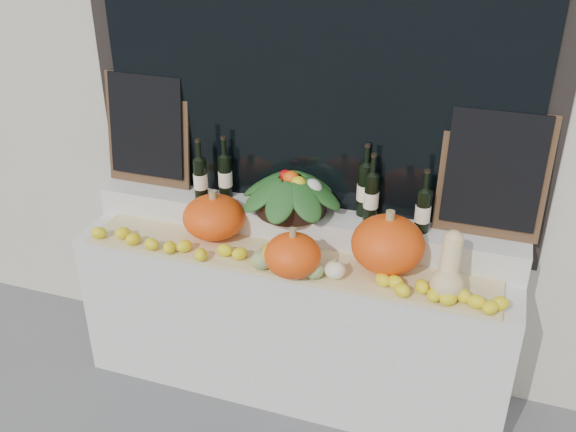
{
  "coord_description": "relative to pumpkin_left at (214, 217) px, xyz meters",
  "views": [
    {
      "loc": [
        0.89,
        -1.17,
        2.6
      ],
      "look_at": [
        0.0,
        1.45,
        1.12
      ],
      "focal_mm": 40.0,
      "sensor_mm": 36.0,
      "label": 1
    }
  ],
  "objects": [
    {
      "name": "chalkboard_left",
      "position": [
        -0.5,
        0.24,
        0.35
      ],
      "size": [
        0.5,
        0.1,
        0.62
      ],
      "rotation": [
        -0.12,
        0.0,
        0.0
      ],
      "color": "#4C331E",
      "rests_on": "rear_tier"
    },
    {
      "name": "decorative_gourds",
      "position": [
        0.49,
        -0.2,
        -0.06
      ],
      "size": [
        0.46,
        0.14,
        0.16
      ],
      "color": "#30681F",
      "rests_on": "straw_bedding"
    },
    {
      "name": "pumpkin_right",
      "position": [
        0.92,
        -0.03,
        0.03
      ],
      "size": [
        0.41,
        0.41,
        0.28
      ],
      "primitive_type": "ellipsoid",
      "rotation": [
        0.0,
        0.0,
        0.17
      ],
      "color": "#FD500D",
      "rests_on": "straw_bedding"
    },
    {
      "name": "produce_bowl",
      "position": [
        0.37,
        0.16,
        0.13
      ],
      "size": [
        0.57,
        0.57,
        0.23
      ],
      "color": "black",
      "rests_on": "rear_tier"
    },
    {
      "name": "butternut_squash",
      "position": [
        1.22,
        -0.15,
        0.01
      ],
      "size": [
        0.15,
        0.21,
        0.29
      ],
      "color": "#EBCA8A",
      "rests_on": "straw_bedding"
    },
    {
      "name": "lemon_heap",
      "position": [
        0.42,
        -0.21,
        -0.08
      ],
      "size": [
        2.2,
        0.16,
        0.06
      ],
      "primitive_type": null,
      "color": "yellow",
      "rests_on": "straw_bedding"
    },
    {
      "name": "rear_tier",
      "position": [
        0.42,
        0.18,
        -0.06
      ],
      "size": [
        2.3,
        0.25,
        0.16
      ],
      "primitive_type": "cube",
      "color": "silver",
      "rests_on": "display_sill"
    },
    {
      "name": "pumpkin_center",
      "position": [
        0.51,
        -0.22,
        -0.01
      ],
      "size": [
        0.28,
        0.28,
        0.21
      ],
      "primitive_type": "ellipsoid",
      "rotation": [
        0.0,
        0.0,
        0.04
      ],
      "color": "#FD500D",
      "rests_on": "straw_bedding"
    },
    {
      "name": "straw_bedding",
      "position": [
        0.42,
        -0.1,
        -0.12
      ],
      "size": [
        2.1,
        0.32,
        0.02
      ],
      "primitive_type": "cube",
      "color": "tan",
      "rests_on": "display_sill"
    },
    {
      "name": "wine_bottle_far_right",
      "position": [
        1.05,
        0.16,
        0.14
      ],
      "size": [
        0.08,
        0.08,
        0.33
      ],
      "color": "black",
      "rests_on": "rear_tier"
    },
    {
      "name": "display_sill",
      "position": [
        0.42,
        0.03,
        -0.58
      ],
      "size": [
        2.3,
        0.55,
        0.88
      ],
      "primitive_type": "cube",
      "color": "silver",
      "rests_on": "ground"
    },
    {
      "name": "wine_bottle_far_left",
      "position": [
        -0.14,
        0.14,
        0.14
      ],
      "size": [
        0.08,
        0.08,
        0.34
      ],
      "color": "black",
      "rests_on": "rear_tier"
    },
    {
      "name": "wine_bottle_tall",
      "position": [
        0.74,
        0.24,
        0.17
      ],
      "size": [
        0.08,
        0.08,
        0.39
      ],
      "color": "black",
      "rests_on": "rear_tier"
    },
    {
      "name": "chalkboard_right",
      "position": [
        1.34,
        0.24,
        0.35
      ],
      "size": [
        0.5,
        0.1,
        0.62
      ],
      "rotation": [
        -0.12,
        0.0,
        0.0
      ],
      "color": "#4C331E",
      "rests_on": "rear_tier"
    },
    {
      "name": "wine_bottle_near_right",
      "position": [
        0.78,
        0.19,
        0.15
      ],
      "size": [
        0.08,
        0.08,
        0.36
      ],
      "color": "black",
      "rests_on": "rear_tier"
    },
    {
      "name": "wine_bottle_near_left",
      "position": [
        -0.02,
        0.2,
        0.15
      ],
      "size": [
        0.08,
        0.08,
        0.35
      ],
      "color": "black",
      "rests_on": "rear_tier"
    },
    {
      "name": "pumpkin_left",
      "position": [
        0.0,
        0.0,
        0.0
      ],
      "size": [
        0.35,
        0.35,
        0.22
      ],
      "primitive_type": "ellipsoid",
      "rotation": [
        0.0,
        0.0,
        0.07
      ],
      "color": "#FD500D",
      "rests_on": "straw_bedding"
    }
  ]
}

